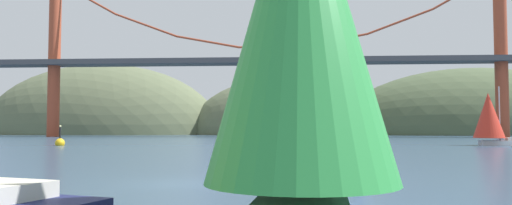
# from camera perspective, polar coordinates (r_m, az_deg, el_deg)

# --- Properties ---
(ground_plane) EXTENTS (360.00, 360.00, 0.00)m
(ground_plane) POSITION_cam_1_polar(r_m,az_deg,el_deg) (18.89, -9.12, -9.26)
(ground_plane) COLOR #2D4760
(headland_left) EXTENTS (76.02, 44.00, 44.56)m
(headland_left) POSITION_cam_1_polar(r_m,az_deg,el_deg) (164.35, -17.29, -3.53)
(headland_left) COLOR #5B6647
(headland_left) RESTS_ON ground_plane
(headland_center) EXTENTS (64.57, 44.00, 36.48)m
(headland_center) POSITION_cam_1_polar(r_m,az_deg,el_deg) (153.32, 4.17, -3.70)
(headland_center) COLOR #5B6647
(headland_center) RESTS_ON ground_plane
(headland_right) EXTENTS (84.27, 44.00, 40.34)m
(headland_right) POSITION_cam_1_polar(r_m,az_deg,el_deg) (163.16, 23.90, -3.41)
(headland_right) COLOR #4C5B3D
(headland_right) RESTS_ON ground_plane
(suspension_bridge) EXTENTS (139.14, 6.00, 37.49)m
(suspension_bridge) POSITION_cam_1_polar(r_m,az_deg,el_deg) (114.49, 1.73, 5.07)
(suspension_bridge) COLOR #A34228
(suspension_bridge) RESTS_ON ground_plane
(sailboat_blue_spinnaker) EXTENTS (6.04, 8.46, 9.84)m
(sailboat_blue_spinnaker) POSITION_cam_1_polar(r_m,az_deg,el_deg) (68.85, 11.41, -0.66)
(sailboat_blue_spinnaker) COLOR #191E4C
(sailboat_blue_spinnaker) RESTS_ON ground_plane
(sailboat_green_sail) EXTENTS (4.39, 7.57, 8.62)m
(sailboat_green_sail) POSITION_cam_1_polar(r_m,az_deg,el_deg) (10.89, 5.22, 8.95)
(sailboat_green_sail) COLOR #B7B2A8
(sailboat_green_sail) RESTS_ON ground_plane
(sailboat_scarlet_sail) EXTENTS (6.54, 3.76, 7.00)m
(sailboat_scarlet_sail) POSITION_cam_1_polar(r_m,az_deg,el_deg) (64.70, 25.36, -1.56)
(sailboat_scarlet_sail) COLOR white
(sailboat_scarlet_sail) RESTS_ON ground_plane
(channel_buoy) EXTENTS (1.10, 1.10, 2.64)m
(channel_buoy) POSITION_cam_1_polar(r_m,az_deg,el_deg) (62.70, -21.67, -4.30)
(channel_buoy) COLOR gold
(channel_buoy) RESTS_ON ground_plane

